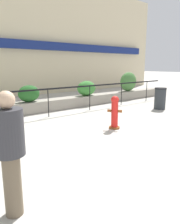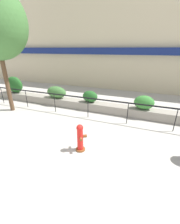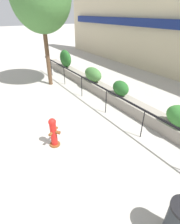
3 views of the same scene
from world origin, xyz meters
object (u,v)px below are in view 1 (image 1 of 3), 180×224
pedestrian (10,147)px  trash_bin (160,98)px  hedge_bush_4 (128,82)px  hedge_bush_2 (29,94)px  hedge_bush_3 (86,88)px  fire_hydrant (115,112)px

pedestrian → trash_bin: size_ratio=1.71×
hedge_bush_4 → pedestrian: 11.13m
hedge_bush_2 → pedestrian: size_ratio=0.55×
hedge_bush_2 → pedestrian: (-2.97, -6.03, 0.13)m
hedge_bush_3 → pedestrian: (-6.10, -6.03, 0.11)m
hedge_bush_2 → trash_bin: (5.17, -3.02, -0.35)m
hedge_bush_3 → trash_bin: bearing=-56.1°
hedge_bush_2 → hedge_bush_3: (3.14, 0.00, 0.02)m
fire_hydrant → pedestrian: 4.64m
hedge_bush_2 → hedge_bush_3: 3.14m
hedge_bush_4 → hedge_bush_3: bearing=180.0°
pedestrian → trash_bin: 8.69m
trash_bin → hedge_bush_4: bearing=68.1°
fire_hydrant → hedge_bush_4: bearing=37.1°
fire_hydrant → pedestrian: pedestrian is taller
hedge_bush_4 → pedestrian: size_ratio=0.76×
fire_hydrant → hedge_bush_2: bearing=106.4°
hedge_bush_3 → pedestrian: 8.58m
trash_bin → pedestrian: bearing=-159.7°
hedge_bush_2 → hedge_bush_3: hedge_bush_3 is taller
fire_hydrant → trash_bin: fire_hydrant is taller
fire_hydrant → pedestrian: bearing=-153.2°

